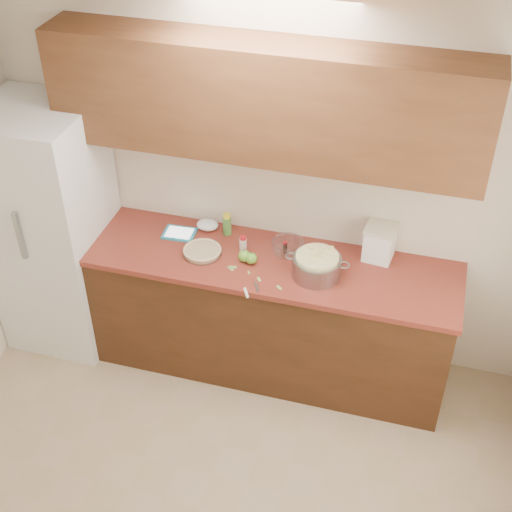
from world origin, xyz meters
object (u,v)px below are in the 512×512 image
(colander, at_px, (317,266))
(flour_canister, at_px, (380,242))
(tablet, at_px, (179,233))
(pie, at_px, (202,251))

(colander, height_order, flour_canister, flour_canister)
(colander, xyz_separation_m, tablet, (-0.98, 0.18, -0.07))
(pie, height_order, tablet, pie)
(pie, bearing_deg, colander, -0.94)
(pie, relative_size, tablet, 1.17)
(pie, relative_size, flour_canister, 1.09)
(colander, distance_m, tablet, 1.00)
(colander, bearing_deg, flour_canister, 39.60)
(pie, height_order, colander, colander)
(colander, relative_size, flour_canister, 1.71)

